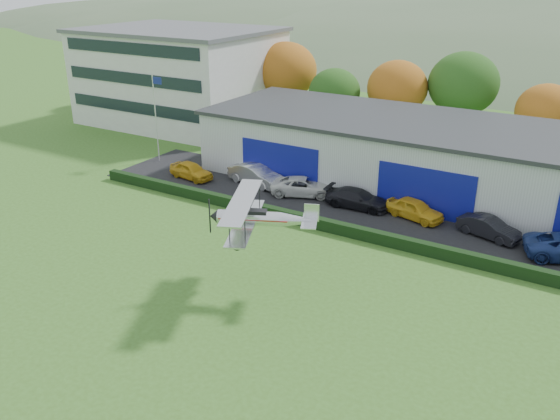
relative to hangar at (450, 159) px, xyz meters
The scene contains 15 objects.
ground 28.55m from the hangar, 100.13° to the right, with size 300.00×300.00×0.00m, color #3B651F.
apron 7.72m from the hangar, 105.99° to the right, with size 48.00×9.00×0.05m, color black.
hedge 12.16m from the hangar, 99.64° to the right, with size 46.00×0.60×0.80m, color black.
hangar is the anchor object (origin of this frame).
office_block 33.84m from the hangar, 167.99° to the left, with size 20.60×15.60×10.40m.
flagpole 25.68m from the hangar, 166.49° to the right, with size 1.05×0.10×8.00m.
tree_belt 13.63m from the hangar, 108.16° to the left, with size 75.70×13.22×10.12m.
distant_hills 113.51m from the hangar, 94.79° to the left, with size 430.00×196.00×56.00m.
car_0 21.08m from the hangar, 156.58° to the right, with size 1.65×4.10×1.40m, color gold.
car_1 15.45m from the hangar, 153.94° to the right, with size 1.75×5.03×1.66m, color silver.
car_2 11.70m from the hangar, 143.59° to the right, with size 2.33×5.06×1.41m, color silver.
car_3 8.65m from the hangar, 123.46° to the right, with size 1.96×4.83×1.40m, color black.
car_4 7.10m from the hangar, 92.82° to the right, with size 1.69×4.20×1.43m, color gold.
car_5 8.96m from the hangar, 56.46° to the right, with size 1.43×4.10×1.35m, color black.
biplane 21.17m from the hangar, 102.28° to the right, with size 5.96×6.52×2.50m.
Camera 1 is at (15.71, -15.72, 16.38)m, focal length 36.81 mm.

